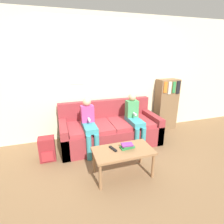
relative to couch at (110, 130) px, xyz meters
The scene contains 10 objects.
ground_plane 0.63m from the couch, 90.00° to the right, with size 10.00×10.00×0.00m, color brown.
wall_back 1.14m from the couch, 90.01° to the left, with size 8.00×0.06×2.60m.
couch is the anchor object (origin of this frame).
coffee_table 1.08m from the couch, 96.51° to the right, with size 0.90×0.48×0.44m.
person_left 0.60m from the couch, 155.13° to the right, with size 0.24×0.59×1.03m.
person_right 0.58m from the couch, 25.41° to the right, with size 0.24×0.59×1.06m.
tv_remote 1.05m from the couch, 104.70° to the right, with size 0.09×0.17×0.02m.
book_stack 1.06m from the couch, 92.38° to the right, with size 0.23×0.14×0.08m.
bookshelf 1.63m from the couch, 11.88° to the left, with size 0.50×0.31×1.23m.
backpack 1.28m from the couch, 167.16° to the right, with size 0.27×0.24×0.43m.
Camera 1 is at (-0.99, -2.65, 1.82)m, focal length 28.00 mm.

